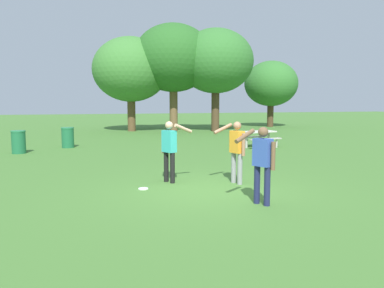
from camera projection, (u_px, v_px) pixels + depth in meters
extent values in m
plane|color=#447530|center=(208.00, 190.00, 9.30)|extent=(120.00, 120.00, 0.00)
cylinder|color=#1E234C|center=(267.00, 186.00, 7.86)|extent=(0.13, 0.13, 0.82)
cylinder|color=#1E234C|center=(257.00, 184.00, 8.04)|extent=(0.13, 0.13, 0.82)
cube|color=#3856B7|center=(263.00, 152.00, 7.87)|extent=(0.37, 0.44, 0.58)
sphere|color=brown|center=(263.00, 132.00, 7.82)|extent=(0.21, 0.21, 0.21)
cylinder|color=brown|center=(273.00, 156.00, 7.69)|extent=(0.09, 0.09, 0.58)
cylinder|color=brown|center=(245.00, 136.00, 7.84)|extent=(0.56, 0.34, 0.28)
cylinder|color=black|center=(166.00, 167.00, 10.24)|extent=(0.13, 0.13, 0.82)
cylinder|color=black|center=(172.00, 168.00, 10.06)|extent=(0.13, 0.13, 0.82)
cube|color=#33B2AD|center=(169.00, 141.00, 10.07)|extent=(0.37, 0.44, 0.58)
sphere|color=tan|center=(169.00, 125.00, 10.03)|extent=(0.21, 0.21, 0.21)
cylinder|color=tan|center=(163.00, 142.00, 10.27)|extent=(0.09, 0.09, 0.58)
cylinder|color=tan|center=(183.00, 128.00, 10.03)|extent=(0.56, 0.34, 0.28)
cylinder|color=gray|center=(240.00, 169.00, 9.89)|extent=(0.13, 0.13, 0.82)
cylinder|color=gray|center=(234.00, 167.00, 10.11)|extent=(0.13, 0.13, 0.82)
cube|color=orange|center=(237.00, 142.00, 9.93)|extent=(0.32, 0.43, 0.58)
sphere|color=#9E7051|center=(237.00, 126.00, 9.88)|extent=(0.21, 0.21, 0.21)
cylinder|color=#9E7051|center=(243.00, 145.00, 9.71)|extent=(0.09, 0.09, 0.58)
cylinder|color=#9E7051|center=(223.00, 129.00, 9.96)|extent=(0.58, 0.24, 0.28)
cylinder|color=white|center=(143.00, 189.00, 9.39)|extent=(0.25, 0.25, 0.03)
cube|color=beige|center=(258.00, 132.00, 17.98)|extent=(1.82, 1.10, 0.06)
cube|color=#B6B2A8|center=(266.00, 139.00, 17.51)|extent=(1.72, 0.61, 0.05)
cube|color=#B6B2A8|center=(250.00, 137.00, 18.52)|extent=(1.72, 0.61, 0.05)
cylinder|color=#B6B2A8|center=(246.00, 140.00, 17.70)|extent=(0.11, 0.11, 0.71)
cylinder|color=#B6B2A8|center=(254.00, 145.00, 17.22)|extent=(0.09, 0.09, 0.41)
cylinder|color=#B6B2A8|center=(239.00, 142.00, 18.23)|extent=(0.09, 0.09, 0.41)
cylinder|color=#B6B2A8|center=(269.00, 139.00, 18.34)|extent=(0.11, 0.11, 0.71)
cylinder|color=#B6B2A8|center=(277.00, 143.00, 17.85)|extent=(0.09, 0.09, 0.41)
cylinder|color=#B6B2A8|center=(261.00, 141.00, 18.86)|extent=(0.09, 0.09, 0.41)
cylinder|color=#1E663D|center=(19.00, 143.00, 15.83)|extent=(0.56, 0.56, 0.90)
cylinder|color=#287A4B|center=(18.00, 131.00, 15.78)|extent=(0.59, 0.59, 0.06)
cylinder|color=#1E663D|center=(68.00, 138.00, 17.82)|extent=(0.56, 0.56, 0.90)
cylinder|color=#287A4B|center=(67.00, 128.00, 17.77)|extent=(0.59, 0.59, 0.06)
cylinder|color=brown|center=(131.00, 111.00, 27.71)|extent=(0.58, 0.58, 2.97)
ellipsoid|color=#3D7A33|center=(131.00, 69.00, 27.37)|extent=(5.48, 5.48, 4.65)
cylinder|color=brown|center=(174.00, 106.00, 27.76)|extent=(0.59, 0.59, 3.71)
ellipsoid|color=#286023|center=(173.00, 58.00, 27.38)|extent=(5.75, 5.75, 4.89)
cylinder|color=#4C3823|center=(215.00, 107.00, 27.65)|extent=(0.58, 0.58, 3.57)
ellipsoid|color=#33702D|center=(216.00, 61.00, 27.29)|extent=(5.44, 5.44, 4.62)
cylinder|color=#4C3823|center=(270.00, 113.00, 32.63)|extent=(0.54, 0.54, 2.45)
ellipsoid|color=#33702D|center=(271.00, 84.00, 32.35)|extent=(4.53, 4.53, 3.85)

